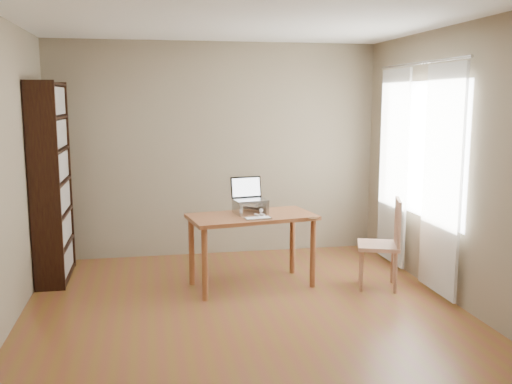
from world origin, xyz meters
name	(u,v)px	position (x,y,z in m)	size (l,w,h in m)	color
room	(251,173)	(0.03, 0.01, 1.30)	(4.04, 4.54, 2.64)	brown
bookshelf	(52,182)	(-1.83, 1.55, 1.05)	(0.30, 0.90, 2.10)	black
curtains	(415,171)	(1.92, 0.80, 1.17)	(0.03, 1.90, 2.25)	white
desk	(252,226)	(0.20, 0.90, 0.64)	(1.35, 0.84, 0.75)	brown
laptop_stand	(250,206)	(0.20, 0.98, 0.83)	(0.32, 0.25, 0.13)	silver
laptop	(249,194)	(0.20, 1.04, 0.94)	(0.37, 0.33, 0.23)	silver
keyboard	(258,218)	(0.22, 0.68, 0.76)	(0.27, 0.14, 0.02)	silver
coaster	(314,218)	(0.77, 0.62, 0.75)	(0.11, 0.11, 0.01)	brown
cat	(252,207)	(0.22, 1.02, 0.81)	(0.23, 0.47, 0.14)	#403932
chair	(385,240)	(1.53, 0.62, 0.50)	(0.52, 0.52, 0.92)	#A37558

